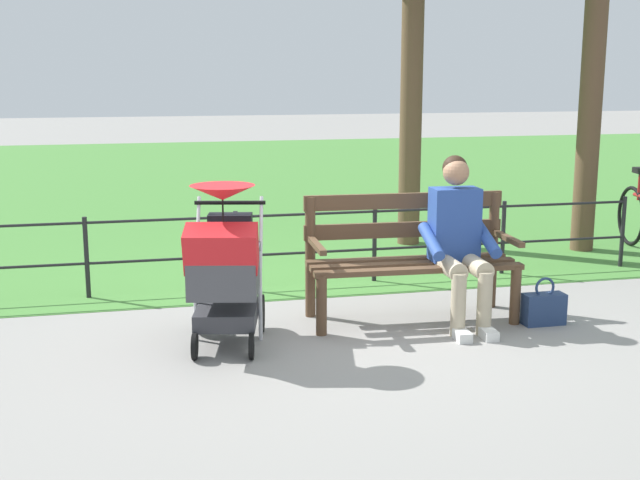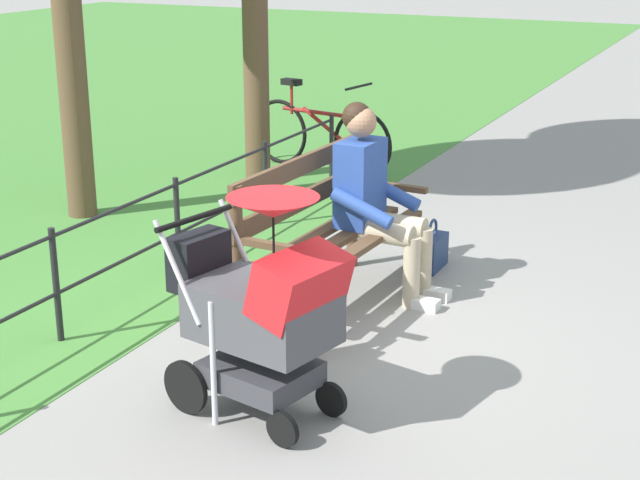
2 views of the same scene
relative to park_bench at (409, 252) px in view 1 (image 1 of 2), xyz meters
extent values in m
plane|color=gray|center=(0.57, 0.12, -0.53)|extent=(60.00, 60.00, 0.00)
cube|color=#478438|center=(0.57, -8.68, -0.52)|extent=(40.00, 16.00, 0.01)
cube|color=brown|center=(0.00, -0.06, -0.08)|extent=(1.60, 0.18, 0.04)
cube|color=brown|center=(0.01, 0.12, -0.08)|extent=(1.60, 0.18, 0.04)
cube|color=brown|center=(0.01, 0.29, -0.08)|extent=(1.60, 0.18, 0.04)
cube|color=brown|center=(-0.01, -0.16, 0.14)|extent=(1.60, 0.11, 0.12)
cube|color=brown|center=(-0.01, -0.16, 0.37)|extent=(1.60, 0.11, 0.12)
cylinder|color=brown|center=(-0.73, 0.35, -0.30)|extent=(0.08, 0.08, 0.45)
cylinder|color=brown|center=(-0.76, -0.13, -0.05)|extent=(0.08, 0.08, 0.95)
cube|color=brown|center=(-0.74, 0.15, 0.10)|extent=(0.08, 0.56, 0.04)
cylinder|color=brown|center=(0.76, 0.28, -0.30)|extent=(0.08, 0.08, 0.45)
cylinder|color=brown|center=(0.74, -0.20, -0.05)|extent=(0.08, 0.08, 0.95)
cube|color=brown|center=(0.75, 0.08, 0.10)|extent=(0.08, 0.56, 0.04)
cylinder|color=tan|center=(-0.41, 0.34, -0.06)|extent=(0.16, 0.41, 0.14)
cylinder|color=tan|center=(-0.21, 0.33, -0.06)|extent=(0.16, 0.41, 0.14)
cylinder|color=tan|center=(-0.40, 0.54, -0.29)|extent=(0.11, 0.11, 0.47)
cylinder|color=tan|center=(-0.20, 0.53, -0.29)|extent=(0.11, 0.11, 0.47)
cube|color=silver|center=(-0.39, 0.62, -0.49)|extent=(0.11, 0.22, 0.07)
cube|color=silver|center=(-0.19, 0.61, -0.49)|extent=(0.11, 0.22, 0.07)
cube|color=#284793|center=(-0.32, 0.12, 0.22)|extent=(0.37, 0.24, 0.56)
cylinder|color=#284793|center=(-0.53, 0.25, 0.12)|extent=(0.11, 0.43, 0.23)
cylinder|color=#284793|center=(-0.09, 0.22, 0.12)|extent=(0.11, 0.43, 0.23)
sphere|color=#A37556|center=(-0.32, 0.12, 0.62)|extent=(0.20, 0.20, 0.20)
sphere|color=black|center=(-0.32, 0.09, 0.65)|extent=(0.19, 0.19, 0.19)
cylinder|color=black|center=(1.17, 0.10, -0.39)|extent=(0.09, 0.28, 0.28)
cylinder|color=black|center=(1.62, 0.00, -0.39)|extent=(0.09, 0.28, 0.28)
cylinder|color=black|center=(1.34, 0.68, -0.44)|extent=(0.07, 0.18, 0.18)
cylinder|color=black|center=(1.71, 0.60, -0.44)|extent=(0.07, 0.18, 0.18)
cube|color=#38383D|center=(1.46, 0.35, -0.31)|extent=(0.52, 0.60, 0.12)
cylinder|color=silver|center=(1.22, 0.30, -0.20)|extent=(0.03, 0.03, 0.65)
cylinder|color=silver|center=(1.67, 0.20, -0.20)|extent=(0.03, 0.03, 0.65)
cube|color=#47474C|center=(1.47, 0.37, 0.02)|extent=(0.59, 0.76, 0.28)
cube|color=red|center=(1.52, 0.60, 0.22)|extent=(0.53, 0.40, 0.33)
cylinder|color=black|center=(1.37, -0.06, 0.42)|extent=(0.51, 0.14, 0.03)
cylinder|color=silver|center=(1.17, 0.08, 0.22)|extent=(0.09, 0.30, 0.49)
cylinder|color=silver|center=(1.62, -0.01, 0.22)|extent=(0.09, 0.30, 0.49)
cone|color=red|center=(1.48, 0.44, 0.57)|extent=(0.52, 0.52, 0.10)
cylinder|color=black|center=(1.48, 0.44, 0.39)|extent=(0.01, 0.01, 0.30)
cube|color=black|center=(1.38, -0.04, 0.20)|extent=(0.35, 0.22, 0.28)
cube|color=navy|center=(-0.94, 0.41, -0.41)|extent=(0.32, 0.14, 0.24)
torus|color=navy|center=(-0.94, 0.41, -0.24)|extent=(0.16, 0.02, 0.16)
cylinder|color=black|center=(-2.60, -1.15, -0.18)|extent=(0.04, 0.04, 0.70)
cylinder|color=black|center=(-1.34, -1.15, -0.18)|extent=(0.04, 0.04, 0.70)
cylinder|color=black|center=(-0.07, -1.15, -0.18)|extent=(0.04, 0.04, 0.70)
cylinder|color=black|center=(1.20, -1.15, -0.18)|extent=(0.04, 0.04, 0.70)
cylinder|color=black|center=(2.47, -1.15, -0.18)|extent=(0.04, 0.04, 0.70)
cylinder|color=black|center=(0.57, -1.15, 0.12)|extent=(6.34, 0.02, 0.02)
cylinder|color=black|center=(0.57, -1.15, -0.23)|extent=(6.34, 0.02, 0.02)
cylinder|color=brown|center=(-2.64, -1.95, 1.35)|extent=(0.24, 0.24, 3.75)
cylinder|color=brown|center=(-0.93, -2.69, 1.11)|extent=(0.24, 0.24, 3.28)
torus|color=black|center=(-3.28, -2.04, -0.20)|extent=(0.16, 0.66, 0.66)
cylinder|color=maroon|center=(-3.25, -1.89, 0.15)|extent=(0.03, 0.03, 0.30)
cube|color=black|center=(-3.25, -1.89, 0.32)|extent=(0.13, 0.21, 0.06)
camera|label=1|loc=(2.09, 5.94, 1.38)|focal=46.56mm
camera|label=2|loc=(5.29, 2.51, 1.84)|focal=54.45mm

